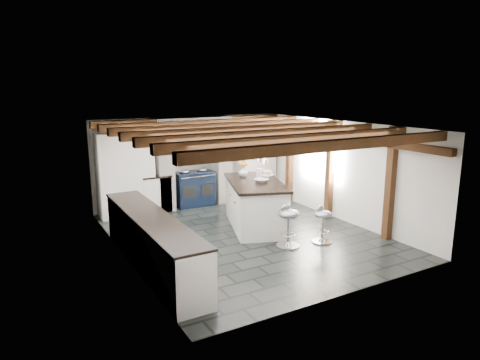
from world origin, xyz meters
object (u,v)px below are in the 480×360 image
kitchen_island (255,203)px  bar_stool_near (322,220)px  range_cooker (194,188)px  bar_stool_far (288,221)px

kitchen_island → bar_stool_near: kitchen_island is taller
range_cooker → bar_stool_near: size_ratio=1.34×
bar_stool_near → bar_stool_far: 0.75m
kitchen_island → bar_stool_near: size_ratio=3.15×
bar_stool_near → bar_stool_far: bar_stool_far is taller
range_cooker → bar_stool_near: 3.95m
kitchen_island → bar_stool_near: bearing=-46.9°
bar_stool_far → range_cooker: bearing=74.9°
range_cooker → kitchen_island: kitchen_island is taller
kitchen_island → bar_stool_far: kitchen_island is taller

